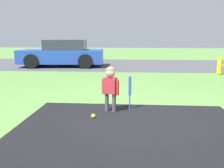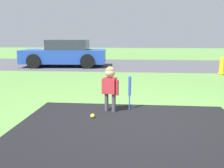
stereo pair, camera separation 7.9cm
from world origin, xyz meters
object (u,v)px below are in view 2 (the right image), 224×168
(child, at_px, (110,83))
(parked_car, at_px, (65,54))
(sports_ball, at_px, (93,116))
(fire_hydrant, at_px, (222,66))
(baseball_bat, at_px, (130,88))

(child, bearing_deg, parked_car, 131.75)
(parked_car, bearing_deg, sports_ball, 104.71)
(sports_ball, relative_size, fire_hydrant, 0.11)
(sports_ball, bearing_deg, child, 58.01)
(child, distance_m, parked_car, 8.19)
(sports_ball, distance_m, fire_hydrant, 7.05)
(fire_hydrant, distance_m, parked_car, 7.31)
(child, distance_m, sports_ball, 0.76)
(baseball_bat, height_order, sports_ball, baseball_bat)
(baseball_bat, distance_m, parked_car, 8.18)
(baseball_bat, xyz_separation_m, fire_hydrant, (3.47, 5.08, -0.11))
(sports_ball, height_order, fire_hydrant, fire_hydrant)
(sports_ball, bearing_deg, parked_car, 109.12)
(baseball_bat, distance_m, sports_ball, 1.00)
(baseball_bat, bearing_deg, fire_hydrant, 55.67)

